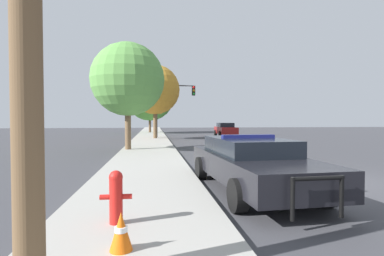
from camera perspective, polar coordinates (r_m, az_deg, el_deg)
The scene contains 10 objects.
ground_plane at distance 9.54m, azimuth 23.62°, elevation -9.27°, with size 110.00×110.00×0.00m, color #3D3D42.
sidewalk_left at distance 8.21m, azimuth -9.15°, elevation -10.46°, with size 3.00×110.00×0.13m.
police_car at distance 7.73m, azimuth 11.18°, elevation -6.35°, with size 2.36×5.50×1.39m.
fire_hydrant at distance 5.02m, azimuth -14.28°, elevation -12.31°, with size 0.50×0.22×0.85m.
traffic_light at distance 27.83m, azimuth -3.73°, elevation 5.45°, with size 3.66×0.35×4.92m.
car_background_oncoming at distance 30.91m, azimuth 6.41°, elevation -0.25°, with size 1.96×4.22×1.42m.
tree_sidewalk_mid at distance 26.58m, azimuth -7.06°, elevation 7.25°, with size 4.34×4.34×6.42m.
tree_sidewalk_near at distance 17.00m, azimuth -12.15°, elevation 9.02°, with size 4.03×4.03×5.86m.
tree_sidewalk_far at distance 38.43m, azimuth -8.04°, elevation 5.98°, with size 6.15×6.15×7.62m.
traffic_cone at distance 4.10m, azimuth -13.36°, elevation -18.56°, with size 0.29×0.29×0.49m.
Camera 1 is at (-4.84, -8.03, 1.79)m, focal length 28.00 mm.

